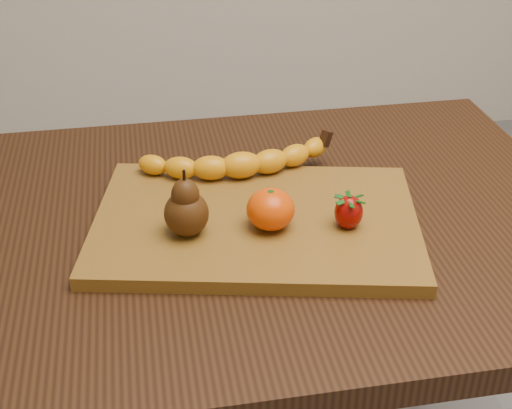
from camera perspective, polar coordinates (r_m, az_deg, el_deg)
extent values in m
cube|color=black|center=(1.04, -0.60, -1.93)|extent=(1.00, 0.70, 0.04)
cylinder|color=black|center=(1.53, -19.58, -9.23)|extent=(0.05, 0.05, 0.72)
cylinder|color=black|center=(1.61, 13.65, -5.78)|extent=(0.05, 0.05, 0.72)
cube|color=brown|center=(1.00, 0.00, -1.46)|extent=(0.50, 0.39, 0.02)
ellipsoid|color=#E64402|center=(0.96, 1.17, -0.38)|extent=(0.07, 0.07, 0.06)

